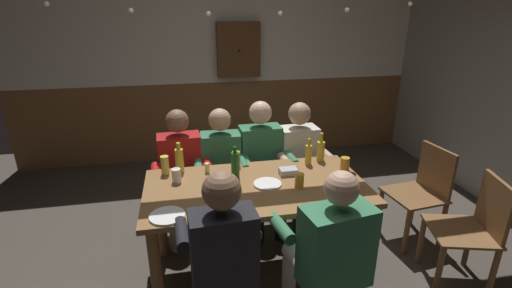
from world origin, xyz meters
TOP-DOWN VIEW (x-y plane):
  - ground_plane at (0.00, 0.00)m, footprint 6.45×6.45m
  - back_wall_upper at (0.00, 2.63)m, footprint 5.38×0.12m
  - back_wall_wainscot at (0.00, 2.63)m, footprint 5.38×0.12m
  - dining_table at (0.00, 0.06)m, footprint 1.65×0.88m
  - person_0 at (-0.55, 0.73)m, footprint 0.53×0.53m
  - person_1 at (-0.19, 0.73)m, footprint 0.51×0.51m
  - person_2 at (0.19, 0.72)m, footprint 0.53×0.53m
  - person_3 at (0.56, 0.73)m, footprint 0.51×0.53m
  - person_4 at (-0.34, -0.60)m, footprint 0.52×0.51m
  - person_5 at (0.32, -0.60)m, footprint 0.59×0.59m
  - chair_empty_near_right at (1.55, 0.24)m, footprint 0.49×0.49m
  - chair_empty_near_left at (1.57, -0.37)m, footprint 0.54×0.54m
  - table_candle at (-0.34, 0.36)m, footprint 0.04×0.04m
  - condiment_caddy at (0.29, 0.20)m, footprint 0.14×0.10m
  - plate_0 at (0.08, 0.06)m, footprint 0.21×0.21m
  - plate_1 at (-0.64, -0.26)m, footprint 0.23×0.23m
  - bottle_0 at (0.51, 0.37)m, footprint 0.06×0.06m
  - bottle_1 at (0.64, 0.42)m, footprint 0.07×0.07m
  - bottle_2 at (-0.56, 0.42)m, footprint 0.07×0.07m
  - bottle_3 at (-0.13, 0.24)m, footprint 0.06×0.06m
  - pint_glass_0 at (-0.67, 0.40)m, footprint 0.06×0.06m
  - pint_glass_1 at (0.76, 0.19)m, footprint 0.07×0.07m
  - pint_glass_2 at (-0.10, 0.43)m, footprint 0.07×0.07m
  - pint_glass_3 at (-0.58, 0.24)m, footprint 0.07×0.07m
  - pint_glass_4 at (0.64, -0.15)m, footprint 0.08×0.08m
  - pint_glass_5 at (0.30, -0.03)m, footprint 0.07×0.07m
  - wall_dart_cabinet at (0.25, 2.50)m, footprint 0.56×0.15m
  - string_lights at (0.00, 0.49)m, footprint 3.80×0.04m

SIDE VIEW (x-z plane):
  - ground_plane at x=0.00m, z-range 0.00..0.00m
  - chair_empty_near_right at x=1.55m, z-range 0.04..0.92m
  - chair_empty_near_left at x=1.57m, z-range 0.04..0.92m
  - back_wall_wainscot at x=0.00m, z-range 0.00..1.06m
  - person_1 at x=-0.19m, z-range 0.06..1.24m
  - person_0 at x=-0.55m, z-range 0.06..1.26m
  - person_5 at x=0.32m, z-range 0.06..1.26m
  - dining_table at x=0.00m, z-range 0.27..1.05m
  - person_3 at x=0.56m, z-range 0.06..1.26m
  - person_2 at x=0.19m, z-range 0.06..1.29m
  - person_4 at x=-0.34m, z-range 0.06..1.32m
  - plate_0 at x=0.08m, z-range 0.78..0.79m
  - plate_1 at x=-0.64m, z-range 0.78..0.79m
  - condiment_caddy at x=0.29m, z-range 0.78..0.83m
  - table_candle at x=-0.34m, z-range 0.78..0.86m
  - pint_glass_1 at x=0.76m, z-range 0.78..0.89m
  - pint_glass_3 at x=-0.58m, z-range 0.78..0.89m
  - pint_glass_5 at x=0.30m, z-range 0.78..0.89m
  - pint_glass_2 at x=-0.10m, z-range 0.78..0.91m
  - pint_glass_4 at x=0.64m, z-range 0.78..0.91m
  - pint_glass_0 at x=-0.67m, z-range 0.78..0.93m
  - bottle_0 at x=0.51m, z-range 0.76..0.98m
  - bottle_1 at x=0.64m, z-range 0.75..1.00m
  - bottle_2 at x=-0.56m, z-range 0.76..1.01m
  - bottle_3 at x=-0.13m, z-range 0.76..1.01m
  - wall_dart_cabinet at x=0.25m, z-range 1.14..1.84m
  - back_wall_upper at x=0.00m, z-range 1.06..2.32m
  - string_lights at x=0.00m, z-range 1.95..2.12m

